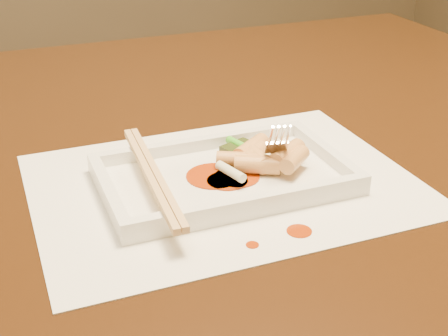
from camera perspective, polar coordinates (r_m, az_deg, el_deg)
name	(u,v)px	position (r m, az deg, el deg)	size (l,w,h in m)	color
table	(138,204)	(0.84, -7.87, -3.29)	(1.40, 0.90, 0.75)	black
placemat	(224,184)	(0.67, 0.00, -1.44)	(0.40, 0.30, 0.00)	white
sauce_splatter_a	(299,231)	(0.59, 6.89, -5.74)	(0.02, 0.02, 0.00)	#9E2E04
sauce_splatter_b	(252,245)	(0.56, 2.61, -7.03)	(0.01, 0.01, 0.00)	#9E2E04
plate_base	(224,180)	(0.66, 0.00, -1.08)	(0.26, 0.16, 0.01)	white
plate_rim_far	(201,144)	(0.72, -2.16, 2.24)	(0.26, 0.01, 0.01)	white
plate_rim_near	(252,203)	(0.60, 2.60, -3.21)	(0.26, 0.01, 0.01)	white
plate_rim_left	(108,191)	(0.63, -10.55, -2.11)	(0.01, 0.14, 0.01)	white
plate_rim_right	(326,152)	(0.71, 9.35, 1.44)	(0.01, 0.14, 0.01)	white
veg_piece	(240,150)	(0.70, 1.45, 1.65)	(0.04, 0.03, 0.01)	black
scallion_white	(231,172)	(0.65, 0.62, -0.33)	(0.01, 0.01, 0.04)	#EAEACC
scallion_green	(253,152)	(0.69, 2.64, 1.50)	(0.01, 0.01, 0.09)	green
chopstick_a	(148,175)	(0.63, -6.92, -0.62)	(0.01, 0.23, 0.01)	tan
chopstick_b	(156,173)	(0.63, -6.23, -0.50)	(0.01, 0.23, 0.01)	tan
fork	(278,97)	(0.67, 5.01, 6.49)	(0.09, 0.10, 0.14)	silver
sauce_blob_0	(214,176)	(0.66, -0.89, -0.73)	(0.06, 0.06, 0.00)	#9E2E04
sauce_blob_1	(237,177)	(0.66, 1.18, -0.83)	(0.05, 0.05, 0.00)	#9E2E04
sauce_blob_2	(227,181)	(0.65, 0.31, -1.18)	(0.04, 0.04, 0.00)	#9E2E04
rice_cake_0	(254,154)	(0.69, 2.77, 1.29)	(0.02, 0.02, 0.04)	#E1B169
rice_cake_1	(258,162)	(0.67, 3.14, 0.57)	(0.02, 0.02, 0.05)	#E1B169
rice_cake_2	(295,159)	(0.67, 6.47, 0.78)	(0.02, 0.02, 0.04)	#E1B169
rice_cake_3	(257,165)	(0.67, 3.07, 0.29)	(0.02, 0.02, 0.05)	#E1B169
rice_cake_4	(239,160)	(0.68, 1.36, 0.77)	(0.02, 0.02, 0.05)	#E1B169
rice_cake_5	(287,154)	(0.68, 5.80, 1.27)	(0.02, 0.02, 0.05)	#E1B169
rice_cake_6	(251,148)	(0.70, 2.49, 1.82)	(0.02, 0.02, 0.05)	#E1B169
rice_cake_7	(259,159)	(0.68, 3.18, 0.78)	(0.02, 0.02, 0.04)	#E1B169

